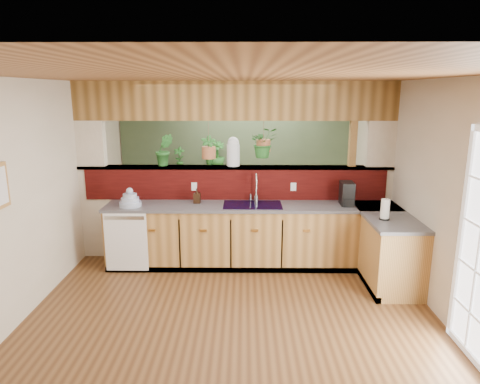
{
  "coord_description": "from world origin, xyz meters",
  "views": [
    {
      "loc": [
        0.13,
        -4.84,
        2.46
      ],
      "look_at": [
        0.08,
        0.7,
        1.15
      ],
      "focal_mm": 32.0,
      "sensor_mm": 36.0,
      "label": 1
    }
  ],
  "objects_px": {
    "faucet": "(256,187)",
    "paper_towel": "(385,210)",
    "coffee_maker": "(347,195)",
    "glass_jar": "(233,151)",
    "dish_stack": "(130,201)",
    "soap_dispenser": "(197,196)",
    "shelving_console": "(199,194)"
  },
  "relations": [
    {
      "from": "faucet",
      "to": "paper_towel",
      "type": "xyz_separation_m",
      "value": [
        1.58,
        -0.85,
        -0.1
      ]
    },
    {
      "from": "coffee_maker",
      "to": "glass_jar",
      "type": "distance_m",
      "value": 1.73
    },
    {
      "from": "dish_stack",
      "to": "soap_dispenser",
      "type": "xyz_separation_m",
      "value": [
        0.91,
        0.19,
        0.02
      ]
    },
    {
      "from": "paper_towel",
      "to": "shelving_console",
      "type": "relative_size",
      "value": 0.18
    },
    {
      "from": "soap_dispenser",
      "to": "shelving_console",
      "type": "bearing_deg",
      "value": 95.34
    },
    {
      "from": "coffee_maker",
      "to": "shelving_console",
      "type": "xyz_separation_m",
      "value": [
        -2.32,
        2.26,
        -0.55
      ]
    },
    {
      "from": "soap_dispenser",
      "to": "glass_jar",
      "type": "distance_m",
      "value": 0.84
    },
    {
      "from": "coffee_maker",
      "to": "shelving_console",
      "type": "bearing_deg",
      "value": 137.84
    },
    {
      "from": "paper_towel",
      "to": "glass_jar",
      "type": "height_order",
      "value": "glass_jar"
    },
    {
      "from": "shelving_console",
      "to": "paper_towel",
      "type": "bearing_deg",
      "value": -72.64
    },
    {
      "from": "coffee_maker",
      "to": "glass_jar",
      "type": "height_order",
      "value": "glass_jar"
    },
    {
      "from": "soap_dispenser",
      "to": "coffee_maker",
      "type": "xyz_separation_m",
      "value": [
        2.11,
        -0.08,
        0.04
      ]
    },
    {
      "from": "dish_stack",
      "to": "shelving_console",
      "type": "xyz_separation_m",
      "value": [
        0.7,
        2.37,
        -0.48
      ]
    },
    {
      "from": "dish_stack",
      "to": "paper_towel",
      "type": "bearing_deg",
      "value": -10.07
    },
    {
      "from": "dish_stack",
      "to": "coffee_maker",
      "type": "xyz_separation_m",
      "value": [
        3.02,
        0.11,
        0.07
      ]
    },
    {
      "from": "faucet",
      "to": "glass_jar",
      "type": "distance_m",
      "value": 0.62
    },
    {
      "from": "soap_dispenser",
      "to": "faucet",
      "type": "bearing_deg",
      "value": 4.47
    },
    {
      "from": "faucet",
      "to": "paper_towel",
      "type": "bearing_deg",
      "value": -28.16
    },
    {
      "from": "paper_towel",
      "to": "shelving_console",
      "type": "height_order",
      "value": "paper_towel"
    },
    {
      "from": "paper_towel",
      "to": "shelving_console",
      "type": "xyz_separation_m",
      "value": [
        -2.63,
        2.96,
        -0.53
      ]
    },
    {
      "from": "soap_dispenser",
      "to": "coffee_maker",
      "type": "bearing_deg",
      "value": -2.14
    },
    {
      "from": "faucet",
      "to": "dish_stack",
      "type": "height_order",
      "value": "faucet"
    },
    {
      "from": "paper_towel",
      "to": "faucet",
      "type": "bearing_deg",
      "value": 151.84
    },
    {
      "from": "paper_towel",
      "to": "soap_dispenser",
      "type": "bearing_deg",
      "value": 162.15
    },
    {
      "from": "paper_towel",
      "to": "glass_jar",
      "type": "relative_size",
      "value": 0.65
    },
    {
      "from": "shelving_console",
      "to": "glass_jar",
      "type": "bearing_deg",
      "value": -93.56
    },
    {
      "from": "paper_towel",
      "to": "shelving_console",
      "type": "bearing_deg",
      "value": 131.58
    },
    {
      "from": "dish_stack",
      "to": "paper_towel",
      "type": "xyz_separation_m",
      "value": [
        3.33,
        -0.59,
        0.04
      ]
    },
    {
      "from": "faucet",
      "to": "shelving_console",
      "type": "height_order",
      "value": "faucet"
    },
    {
      "from": "soap_dispenser",
      "to": "paper_towel",
      "type": "xyz_separation_m",
      "value": [
        2.42,
        -0.78,
        0.02
      ]
    },
    {
      "from": "dish_stack",
      "to": "soap_dispenser",
      "type": "relative_size",
      "value": 1.44
    },
    {
      "from": "faucet",
      "to": "glass_jar",
      "type": "relative_size",
      "value": 1.0
    }
  ]
}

